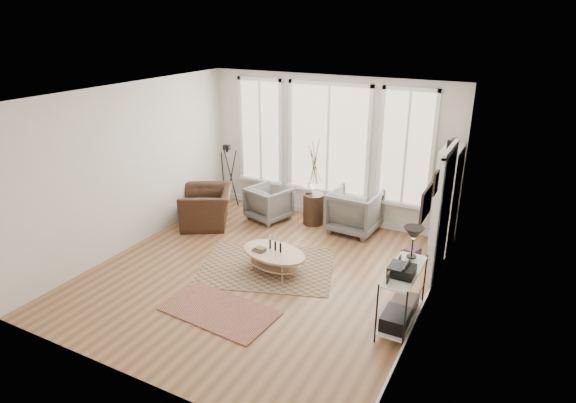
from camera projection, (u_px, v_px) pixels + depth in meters
The scene contains 17 objects.
room at pixel (260, 192), 7.34m from camera, with size 5.50×5.54×2.90m.
bay_window at pixel (328, 142), 9.51m from camera, with size 4.14×0.12×2.24m.
door at pixel (443, 214), 7.28m from camera, with size 0.09×1.06×2.22m.
bookcase at pixel (446, 201), 8.29m from camera, with size 0.31×0.85×2.06m.
low_shelf at pixel (402, 291), 6.39m from camera, with size 0.38×1.08×1.30m.
wall_art at pixel (429, 197), 5.83m from camera, with size 0.04×0.88×0.44m.
rug_main at pixel (267, 267), 8.06m from camera, with size 2.17×1.63×0.01m, color brown.
rug_runner at pixel (220, 311), 6.84m from camera, with size 1.59×0.89×0.01m, color maroon.
coffee_table at pixel (274, 256), 7.83m from camera, with size 1.26×0.93×0.53m.
armchair_left at pixel (269, 203), 9.85m from camera, with size 0.75×0.77×0.70m, color slate.
armchair_right at pixel (355, 211), 9.28m from camera, with size 0.89×0.92×0.83m, color slate.
side_table at pixel (314, 184), 9.47m from camera, with size 0.42×0.42×1.75m.
vase at pixel (309, 187), 9.60m from camera, with size 0.22×0.22×0.23m, color silver.
accent_chair at pixel (207, 207), 9.62m from camera, with size 0.98×1.12×0.73m, color #372116.
tripod_camera at pixel (228, 179), 10.41m from camera, with size 0.49×0.49×1.39m.
book_stack_near at pixel (412, 253), 8.36m from camera, with size 0.21×0.27×0.17m, color maroon.
book_stack_far at pixel (409, 259), 8.16m from camera, with size 0.18×0.23×0.15m, color maroon.
Camera 1 is at (3.58, -5.90, 3.93)m, focal length 30.00 mm.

